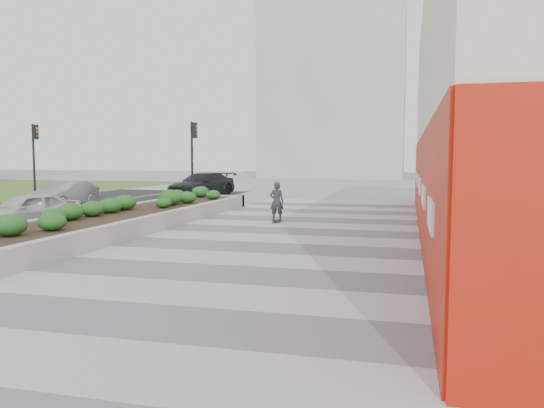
{
  "coord_description": "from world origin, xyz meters",
  "views": [
    {
      "loc": [
        3.61,
        -8.16,
        2.34
      ],
      "look_at": [
        0.07,
        5.58,
        1.1
      ],
      "focal_mm": 35.0,
      "sensor_mm": 36.0,
      "label": 1
    }
  ],
  "objects_px": {
    "planter": "(116,218)",
    "traffic_signal_near": "(193,150)",
    "car_silver": "(65,194)",
    "skateboarder": "(277,201)",
    "car_dark": "(202,185)",
    "car_white": "(26,211)",
    "traffic_signal_far": "(35,150)"
  },
  "relations": [
    {
      "from": "planter",
      "to": "traffic_signal_far",
      "type": "xyz_separation_m",
      "value": [
        -10.93,
        10.0,
        2.34
      ]
    },
    {
      "from": "planter",
      "to": "car_dark",
      "type": "relative_size",
      "value": 3.63
    },
    {
      "from": "planter",
      "to": "car_white",
      "type": "relative_size",
      "value": 5.04
    },
    {
      "from": "car_white",
      "to": "car_silver",
      "type": "height_order",
      "value": "car_silver"
    },
    {
      "from": "car_white",
      "to": "car_silver",
      "type": "bearing_deg",
      "value": 138.01
    },
    {
      "from": "planter",
      "to": "car_white",
      "type": "xyz_separation_m",
      "value": [
        -3.0,
        -0.49,
        0.19
      ]
    },
    {
      "from": "skateboarder",
      "to": "car_white",
      "type": "height_order",
      "value": "skateboarder"
    },
    {
      "from": "car_silver",
      "to": "skateboarder",
      "type": "bearing_deg",
      "value": -17.78
    },
    {
      "from": "traffic_signal_far",
      "to": "car_dark",
      "type": "distance_m",
      "value": 9.45
    },
    {
      "from": "traffic_signal_near",
      "to": "traffic_signal_far",
      "type": "distance_m",
      "value": 9.21
    },
    {
      "from": "traffic_signal_far",
      "to": "car_dark",
      "type": "bearing_deg",
      "value": 30.79
    },
    {
      "from": "traffic_signal_far",
      "to": "car_silver",
      "type": "bearing_deg",
      "value": -38.71
    },
    {
      "from": "planter",
      "to": "skateboarder",
      "type": "relative_size",
      "value": 11.72
    },
    {
      "from": "traffic_signal_near",
      "to": "car_dark",
      "type": "bearing_deg",
      "value": 106.76
    },
    {
      "from": "traffic_signal_near",
      "to": "skateboarder",
      "type": "relative_size",
      "value": 2.73
    },
    {
      "from": "car_white",
      "to": "car_dark",
      "type": "relative_size",
      "value": 0.72
    },
    {
      "from": "skateboarder",
      "to": "planter",
      "type": "bearing_deg",
      "value": -144.86
    },
    {
      "from": "skateboarder",
      "to": "car_silver",
      "type": "xyz_separation_m",
      "value": [
        -11.06,
        3.17,
        -0.14
      ]
    },
    {
      "from": "skateboarder",
      "to": "car_dark",
      "type": "relative_size",
      "value": 0.31
    },
    {
      "from": "car_silver",
      "to": "traffic_signal_near",
      "type": "bearing_deg",
      "value": 38.12
    },
    {
      "from": "skateboarder",
      "to": "traffic_signal_far",
      "type": "bearing_deg",
      "value": 155.55
    },
    {
      "from": "planter",
      "to": "traffic_signal_near",
      "type": "relative_size",
      "value": 4.29
    },
    {
      "from": "traffic_signal_near",
      "to": "car_silver",
      "type": "relative_size",
      "value": 1.09
    },
    {
      "from": "traffic_signal_near",
      "to": "car_white",
      "type": "bearing_deg",
      "value": -96.6
    },
    {
      "from": "traffic_signal_far",
      "to": "car_silver",
      "type": "height_order",
      "value": "traffic_signal_far"
    },
    {
      "from": "planter",
      "to": "traffic_signal_far",
      "type": "distance_m",
      "value": 15.0
    },
    {
      "from": "skateboarder",
      "to": "car_dark",
      "type": "height_order",
      "value": "skateboarder"
    },
    {
      "from": "traffic_signal_far",
      "to": "planter",
      "type": "bearing_deg",
      "value": -42.46
    },
    {
      "from": "skateboarder",
      "to": "car_silver",
      "type": "relative_size",
      "value": 0.4
    },
    {
      "from": "skateboarder",
      "to": "car_white",
      "type": "bearing_deg",
      "value": -154.26
    },
    {
      "from": "car_white",
      "to": "car_silver",
      "type": "distance_m",
      "value": 7.82
    },
    {
      "from": "traffic_signal_near",
      "to": "car_dark",
      "type": "relative_size",
      "value": 0.85
    }
  ]
}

